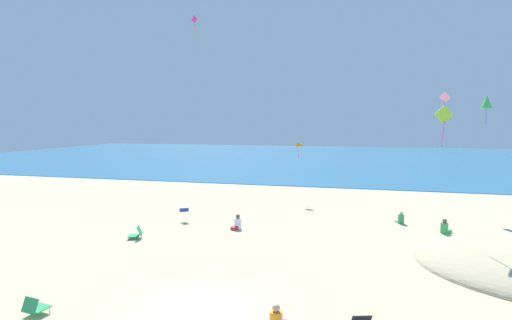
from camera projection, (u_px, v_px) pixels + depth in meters
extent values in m
plane|color=#C6B58C|center=(266.00, 224.00, 20.69)|extent=(120.00, 120.00, 0.00)
cube|color=teal|center=(318.00, 157.00, 62.02)|extent=(120.00, 60.00, 0.05)
cube|color=#2D9956|center=(39.00, 308.00, 10.87)|extent=(0.61, 0.55, 0.03)
cube|color=#2D9956|center=(30.00, 305.00, 10.61)|extent=(0.56, 0.28, 0.41)
cylinder|color=#B7B7BC|center=(37.00, 307.00, 11.11)|extent=(0.02, 0.02, 0.19)
cylinder|color=#B7B7BC|center=(50.00, 310.00, 10.91)|extent=(0.02, 0.02, 0.19)
cube|color=#2D9956|center=(134.00, 236.00, 18.07)|extent=(0.70, 0.72, 0.03)
cube|color=#2D9956|center=(140.00, 231.00, 18.10)|extent=(0.42, 0.60, 0.46)
cylinder|color=#B7B7BC|center=(130.00, 239.00, 17.78)|extent=(0.02, 0.02, 0.14)
cylinder|color=#B7B7BC|center=(131.00, 235.00, 18.32)|extent=(0.02, 0.02, 0.14)
cube|color=#2D56B7|center=(184.00, 209.00, 23.88)|extent=(0.66, 0.63, 0.19)
cube|color=white|center=(184.00, 207.00, 23.87)|extent=(0.68, 0.64, 0.04)
cylinder|color=green|center=(401.00, 219.00, 20.76)|extent=(0.45, 0.45, 0.51)
sphere|color=beige|center=(401.00, 213.00, 20.73)|extent=(0.20, 0.20, 0.20)
cube|color=white|center=(398.00, 221.00, 20.97)|extent=(0.41, 0.45, 0.15)
sphere|color=tan|center=(276.00, 308.00, 9.98)|extent=(0.22, 0.22, 0.22)
cylinder|color=green|center=(444.00, 228.00, 18.87)|extent=(0.51, 0.51, 0.55)
sphere|color=brown|center=(445.00, 221.00, 18.84)|extent=(0.22, 0.22, 0.22)
cube|color=green|center=(447.00, 231.00, 18.98)|extent=(0.49, 0.47, 0.16)
cylinder|color=white|center=(238.00, 223.00, 19.75)|extent=(0.50, 0.50, 0.56)
sphere|color=brown|center=(238.00, 216.00, 19.72)|extent=(0.22, 0.22, 0.22)
cube|color=red|center=(235.00, 228.00, 19.61)|extent=(0.44, 0.49, 0.16)
cone|color=green|center=(487.00, 102.00, 22.16)|extent=(0.89, 0.90, 0.77)
cylinder|color=blue|center=(486.00, 115.00, 22.23)|extent=(0.08, 0.09, 1.00)
pyramid|color=orange|center=(298.00, 144.00, 27.01)|extent=(0.72, 0.65, 0.36)
cylinder|color=#DB3DA8|center=(298.00, 154.00, 27.12)|extent=(0.09, 0.17, 0.68)
cube|color=#99DB33|center=(444.00, 114.00, 16.52)|extent=(0.82, 0.20, 0.83)
cylinder|color=#DB3DA8|center=(443.00, 134.00, 16.61)|extent=(0.07, 0.20, 1.18)
cube|color=pink|center=(445.00, 97.00, 24.81)|extent=(0.64, 0.50, 0.74)
cylinder|color=blue|center=(444.00, 108.00, 24.88)|extent=(0.08, 0.18, 0.84)
cube|color=#DB3DA8|center=(194.00, 19.00, 31.56)|extent=(0.65, 0.19, 0.66)
cylinder|color=orange|center=(195.00, 28.00, 31.64)|extent=(0.04, 0.06, 1.05)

